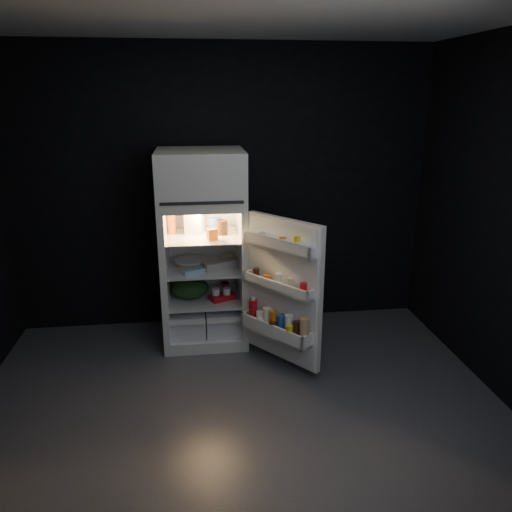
{
  "coord_description": "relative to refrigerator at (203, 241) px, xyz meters",
  "views": [
    {
      "loc": [
        -0.28,
        -3.08,
        2.23
      ],
      "look_at": [
        0.23,
        1.0,
        0.9
      ],
      "focal_mm": 35.0,
      "sensor_mm": 36.0,
      "label": 1
    }
  ],
  "objects": [
    {
      "name": "egg_carton",
      "position": [
        0.15,
        -0.11,
        -0.19
      ],
      "size": [
        0.34,
        0.23,
        0.07
      ],
      "primitive_type": "cube",
      "rotation": [
        0.0,
        0.0,
        0.38
      ],
      "color": "gray",
      "rests_on": "refrigerator"
    },
    {
      "name": "yogurt_tray",
      "position": [
        0.16,
        -0.13,
        -0.5
      ],
      "size": [
        0.26,
        0.21,
        0.05
      ],
      "primitive_type": "cube",
      "rotation": [
        0.0,
        0.0,
        0.43
      ],
      "color": "#B00F17",
      "rests_on": "refrigerator"
    },
    {
      "name": "ceiling",
      "position": [
        0.22,
        -1.32,
        1.74
      ],
      "size": [
        4.0,
        3.4,
        0.0
      ],
      "primitive_type": "cube",
      "color": "silver",
      "rests_on": "ground"
    },
    {
      "name": "produce_bag",
      "position": [
        -0.13,
        -0.04,
        -0.43
      ],
      "size": [
        0.44,
        0.41,
        0.2
      ],
      "primitive_type": "ellipsoid",
      "rotation": [
        0.0,
        0.0,
        0.43
      ],
      "color": "#193815",
      "rests_on": "refrigerator"
    },
    {
      "name": "small_can_silver",
      "position": [
        0.2,
        0.07,
        -0.48
      ],
      "size": [
        0.08,
        0.08,
        0.09
      ],
      "primitive_type": "cylinder",
      "rotation": [
        0.0,
        0.0,
        0.24
      ],
      "color": "silver",
      "rests_on": "refrigerator"
    },
    {
      "name": "pie",
      "position": [
        -0.11,
        0.04,
        -0.21
      ],
      "size": [
        0.33,
        0.33,
        0.04
      ],
      "primitive_type": "cylinder",
      "rotation": [
        0.0,
        0.0,
        0.17
      ],
      "color": "tan",
      "rests_on": "refrigerator"
    },
    {
      "name": "milk_jug",
      "position": [
        -0.07,
        0.04,
        0.19
      ],
      "size": [
        0.19,
        0.19,
        0.24
      ],
      "primitive_type": "cube",
      "rotation": [
        0.0,
        0.0,
        -0.27
      ],
      "color": "white",
      "rests_on": "refrigerator"
    },
    {
      "name": "refrigerator",
      "position": [
        0.0,
        0.0,
        0.0
      ],
      "size": [
        0.76,
        0.71,
        1.78
      ],
      "color": "white",
      "rests_on": "ground"
    },
    {
      "name": "fridge_door",
      "position": [
        0.62,
        -0.67,
        -0.27
      ],
      "size": [
        0.6,
        0.68,
        1.22
      ],
      "color": "white",
      "rests_on": "ground"
    },
    {
      "name": "wall_front",
      "position": [
        0.22,
        -3.02,
        0.39
      ],
      "size": [
        4.0,
        0.0,
        2.7
      ],
      "primitive_type": "cube",
      "color": "black",
      "rests_on": "ground"
    },
    {
      "name": "small_carton",
      "position": [
        0.08,
        -0.21,
        0.12
      ],
      "size": [
        0.1,
        0.09,
        0.1
      ],
      "primitive_type": "cube",
      "rotation": [
        0.0,
        0.0,
        0.39
      ],
      "color": "#C96517",
      "rests_on": "refrigerator"
    },
    {
      "name": "floor",
      "position": [
        0.22,
        -1.32,
        -0.96
      ],
      "size": [
        4.0,
        3.4,
        0.0
      ],
      "primitive_type": "cube",
      "color": "#4D4D52",
      "rests_on": "ground"
    },
    {
      "name": "flat_package",
      "position": [
        -0.1,
        -0.2,
        -0.21
      ],
      "size": [
        0.22,
        0.17,
        0.04
      ],
      "primitive_type": "cube",
      "rotation": [
        0.0,
        0.0,
        0.43
      ],
      "color": "#84B0CC",
      "rests_on": "refrigerator"
    },
    {
      "name": "small_can_red",
      "position": [
        0.2,
        0.07,
        -0.48
      ],
      "size": [
        0.08,
        0.08,
        0.09
      ],
      "primitive_type": "cylinder",
      "rotation": [
        0.0,
        0.0,
        0.39
      ],
      "color": "#B00F17",
      "rests_on": "refrigerator"
    },
    {
      "name": "jam_jar",
      "position": [
        0.18,
        -0.03,
        0.14
      ],
      "size": [
        0.12,
        0.12,
        0.13
      ],
      "primitive_type": "cylinder",
      "rotation": [
        0.0,
        0.0,
        -0.15
      ],
      "color": "black",
      "rests_on": "refrigerator"
    },
    {
      "name": "amber_bottle",
      "position": [
        -0.27,
        0.05,
        0.18
      ],
      "size": [
        0.1,
        0.1,
        0.22
      ],
      "primitive_type": "cylinder",
      "rotation": [
        0.0,
        0.0,
        -0.27
      ],
      "color": "#BC571E",
      "rests_on": "refrigerator"
    },
    {
      "name": "wrapped_pkg",
      "position": [
        0.22,
        0.09,
        -0.2
      ],
      "size": [
        0.15,
        0.14,
        0.05
      ],
      "primitive_type": "cube",
      "rotation": [
        0.0,
        0.0,
        0.36
      ],
      "color": "beige",
      "rests_on": "refrigerator"
    },
    {
      "name": "mayo_jar",
      "position": [
        0.13,
        0.02,
        0.14
      ],
      "size": [
        0.13,
        0.13,
        0.14
      ],
      "primitive_type": "cylinder",
      "rotation": [
        0.0,
        0.0,
        0.23
      ],
      "color": "#1B4093",
      "rests_on": "refrigerator"
    },
    {
      "name": "wall_back",
      "position": [
        0.22,
        0.38,
        0.39
      ],
      "size": [
        4.0,
        0.0,
        2.7
      ],
      "primitive_type": "cube",
      "color": "black",
      "rests_on": "ground"
    }
  ]
}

